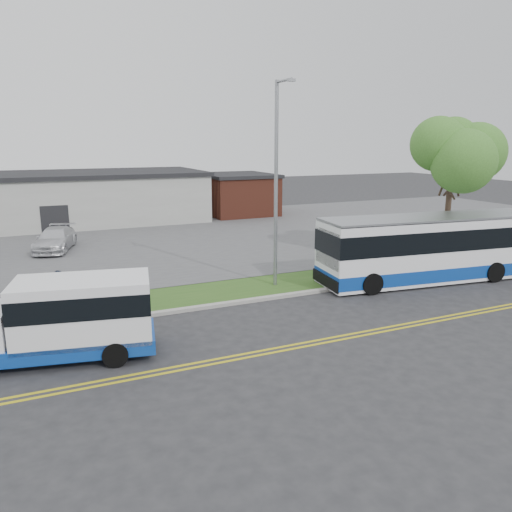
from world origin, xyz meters
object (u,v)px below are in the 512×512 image
tree_east (453,154)px  parked_car_b (55,239)px  streetlight_near (277,179)px  shuttle_bus (62,317)px  transit_bus (433,248)px  pedestrian (59,290)px

tree_east → parked_car_b: tree_east is taller
streetlight_near → shuttle_bus: (-9.93, -4.45, -3.82)m
transit_bus → pedestrian: transit_bus is taller
tree_east → pedestrian: size_ratio=5.00×
streetlight_near → pedestrian: streetlight_near is taller
tree_east → transit_bus: size_ratio=0.69×
parked_car_b → transit_bus: bearing=-25.1°
streetlight_near → parked_car_b: 16.51m
shuttle_bus → pedestrian: (0.14, 4.99, -0.48)m
pedestrian → streetlight_near: bearing=149.9°
pedestrian → shuttle_bus: bearing=61.6°
streetlight_near → shuttle_bus: size_ratio=1.33×
pedestrian → parked_car_b: 12.35m
pedestrian → parked_car_b: (0.46, 12.34, -0.12)m
streetlight_near → transit_bus: (7.80, -2.13, -3.56)m
streetlight_near → parked_car_b: streetlight_near is taller
tree_east → streetlight_near: size_ratio=0.88×
shuttle_bus → pedestrian: size_ratio=4.30×
tree_east → transit_bus: 6.05m
tree_east → transit_bus: (-3.20, -2.40, -4.53)m
streetlight_near → parked_car_b: (-9.33, 12.89, -4.42)m
streetlight_near → pedestrian: 10.71m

